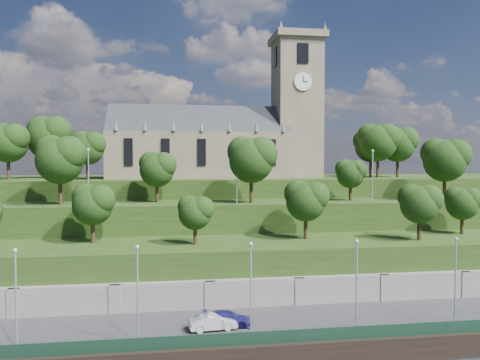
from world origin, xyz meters
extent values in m
cube|color=#2D2D30|center=(0.00, 6.00, 1.00)|extent=(160.00, 12.00, 2.00)
cube|color=black|center=(0.00, -0.05, 1.10)|extent=(160.00, 0.50, 2.20)
cube|color=#173423|center=(0.00, 0.60, 2.60)|extent=(160.00, 0.10, 1.20)
cube|color=slate|center=(0.00, 12.00, 2.50)|extent=(160.00, 2.00, 5.00)
cube|color=slate|center=(-25.00, 11.20, 2.50)|extent=(1.20, 0.60, 5.00)
cube|color=slate|center=(-15.00, 11.20, 2.50)|extent=(1.20, 0.60, 5.00)
cube|color=slate|center=(-5.00, 11.20, 2.50)|extent=(1.20, 0.60, 5.00)
cube|color=slate|center=(5.00, 11.20, 2.50)|extent=(1.20, 0.60, 5.00)
cube|color=slate|center=(15.00, 11.20, 2.50)|extent=(1.20, 0.60, 5.00)
cube|color=slate|center=(25.00, 11.20, 2.50)|extent=(1.20, 0.60, 5.00)
cube|color=#203712|center=(0.00, 18.00, 4.00)|extent=(160.00, 12.00, 8.00)
cube|color=#203712|center=(0.00, 29.00, 6.00)|extent=(160.00, 10.00, 12.00)
cube|color=#203712|center=(0.00, 50.00, 7.50)|extent=(160.00, 32.00, 15.00)
cube|color=#6B5C4B|center=(-4.00, 46.00, 19.00)|extent=(32.00, 12.00, 8.00)
cube|color=#25282D|center=(-4.00, 46.00, 23.00)|extent=(32.00, 10.18, 10.18)
cone|color=#6B5C4B|center=(-18.00, 40.00, 23.90)|extent=(0.70, 0.70, 1.80)
cone|color=#6B5C4B|center=(-13.33, 40.00, 23.90)|extent=(0.70, 0.70, 1.80)
cone|color=#6B5C4B|center=(-8.67, 40.00, 23.90)|extent=(0.70, 0.70, 1.80)
cone|color=#6B5C4B|center=(-4.00, 40.00, 23.90)|extent=(0.70, 0.70, 1.80)
cone|color=#6B5C4B|center=(0.67, 40.00, 23.90)|extent=(0.70, 0.70, 1.80)
cone|color=#6B5C4B|center=(5.33, 40.00, 23.90)|extent=(0.70, 0.70, 1.80)
cone|color=#6B5C4B|center=(10.00, 40.00, 23.90)|extent=(0.70, 0.70, 1.80)
cube|color=black|center=(-16.00, 39.92, 19.50)|extent=(1.40, 0.25, 4.50)
cube|color=black|center=(-10.00, 39.92, 19.50)|extent=(1.40, 0.25, 4.50)
cube|color=black|center=(-4.00, 39.92, 19.50)|extent=(1.40, 0.25, 4.50)
cube|color=black|center=(2.00, 39.92, 19.50)|extent=(1.40, 0.25, 4.50)
cube|color=black|center=(8.00, 39.92, 19.50)|extent=(1.40, 0.25, 4.50)
cube|color=#6B5C4B|center=(14.00, 46.00, 27.50)|extent=(8.00, 8.00, 25.00)
cube|color=#6B5C4B|center=(14.00, 46.00, 40.60)|extent=(9.20, 9.20, 1.20)
cone|color=#6B5C4B|center=(10.00, 42.00, 41.80)|extent=(0.80, 0.80, 1.60)
cone|color=#6B5C4B|center=(10.00, 50.00, 41.80)|extent=(0.80, 0.80, 1.60)
cone|color=#6B5C4B|center=(18.00, 42.00, 41.80)|extent=(0.80, 0.80, 1.60)
cone|color=#6B5C4B|center=(18.00, 50.00, 41.80)|extent=(0.80, 0.80, 1.60)
cube|color=black|center=(14.00, 41.92, 37.00)|extent=(2.00, 0.25, 3.50)
cube|color=black|center=(14.00, 50.08, 37.00)|extent=(2.00, 0.25, 3.50)
cube|color=black|center=(9.92, 46.00, 37.00)|extent=(0.25, 2.00, 3.50)
cube|color=black|center=(18.08, 46.00, 37.00)|extent=(0.25, 2.00, 3.50)
cylinder|color=white|center=(14.00, 41.88, 32.00)|extent=(3.20, 0.30, 3.20)
cylinder|color=white|center=(18.12, 46.00, 32.00)|extent=(0.30, 3.20, 3.20)
cube|color=black|center=(14.00, 41.70, 32.50)|extent=(0.12, 0.05, 1.10)
cube|color=black|center=(14.40, 41.70, 32.00)|extent=(0.80, 0.05, 0.12)
cylinder|color=black|center=(-18.55, 20.00, 9.56)|extent=(0.50, 0.50, 3.13)
sphere|color=black|center=(-18.55, 20.00, 12.59)|extent=(4.86, 4.86, 4.86)
sphere|color=black|center=(-17.58, 19.51, 13.32)|extent=(3.65, 3.65, 3.65)
sphere|color=black|center=(-19.40, 20.61, 13.56)|extent=(3.41, 3.41, 3.41)
cylinder|color=black|center=(-6.28, 17.00, 9.27)|extent=(0.47, 0.47, 2.54)
sphere|color=black|center=(-6.28, 17.00, 11.72)|extent=(3.95, 3.95, 3.95)
sphere|color=black|center=(-5.49, 16.61, 12.31)|extent=(2.96, 2.96, 2.96)
sphere|color=black|center=(-6.97, 17.49, 12.51)|extent=(2.76, 2.76, 2.76)
cylinder|color=black|center=(7.91, 19.00, 9.63)|extent=(0.51, 0.51, 3.26)
sphere|color=black|center=(7.91, 19.00, 12.79)|extent=(5.08, 5.08, 5.08)
sphere|color=black|center=(8.93, 18.49, 13.55)|extent=(3.81, 3.81, 3.81)
sphere|color=black|center=(7.02, 19.63, 13.80)|extent=(3.55, 3.55, 3.55)
cylinder|color=black|center=(21.79, 16.00, 9.53)|extent=(0.50, 0.50, 3.07)
sphere|color=black|center=(21.79, 16.00, 12.50)|extent=(4.77, 4.77, 4.77)
sphere|color=black|center=(22.74, 15.52, 13.22)|extent=(3.58, 3.58, 3.58)
sphere|color=black|center=(20.95, 16.60, 13.46)|extent=(3.34, 3.34, 3.34)
cylinder|color=black|center=(30.31, 20.00, 9.40)|extent=(0.48, 0.48, 2.79)
sphere|color=black|center=(30.31, 20.00, 12.10)|extent=(4.34, 4.34, 4.34)
sphere|color=black|center=(31.18, 19.57, 12.75)|extent=(3.26, 3.26, 3.26)
sphere|color=black|center=(29.55, 20.54, 12.96)|extent=(3.04, 3.04, 3.04)
cylinder|color=black|center=(-24.08, 28.00, 14.06)|extent=(0.54, 0.54, 4.11)
sphere|color=black|center=(-24.08, 28.00, 18.04)|extent=(6.40, 6.40, 6.40)
sphere|color=black|center=(-22.80, 27.36, 19.00)|extent=(4.80, 4.80, 4.80)
sphere|color=black|center=(-25.20, 28.80, 19.32)|extent=(4.48, 4.48, 4.48)
cylinder|color=black|center=(-11.12, 30.00, 13.59)|extent=(0.50, 0.50, 3.19)
sphere|color=black|center=(-11.12, 30.00, 16.67)|extent=(4.96, 4.96, 4.96)
sphere|color=black|center=(-10.13, 29.50, 17.42)|extent=(3.72, 3.72, 3.72)
sphere|color=black|center=(-11.99, 30.62, 17.66)|extent=(3.47, 3.47, 3.47)
cylinder|color=black|center=(2.22, 27.00, 14.06)|extent=(0.54, 0.54, 4.12)
sphere|color=black|center=(2.22, 27.00, 18.04)|extent=(6.41, 6.41, 6.41)
sphere|color=black|center=(3.50, 26.36, 19.00)|extent=(4.80, 4.80, 4.80)
sphere|color=black|center=(1.09, 27.80, 19.32)|extent=(4.48, 4.48, 4.48)
cylinder|color=black|center=(17.82, 29.00, 13.35)|extent=(0.48, 0.48, 2.70)
sphere|color=black|center=(17.82, 29.00, 15.96)|extent=(4.20, 4.20, 4.20)
sphere|color=black|center=(18.66, 28.58, 16.59)|extent=(3.15, 3.15, 3.15)
sphere|color=black|center=(17.09, 29.53, 16.80)|extent=(2.94, 2.94, 2.94)
cylinder|color=black|center=(32.00, 27.00, 14.05)|extent=(0.54, 0.54, 4.09)
sphere|color=black|center=(32.00, 27.00, 18.01)|extent=(6.37, 6.37, 6.37)
sphere|color=black|center=(33.27, 26.36, 18.96)|extent=(4.78, 4.78, 4.78)
sphere|color=black|center=(30.89, 27.80, 19.28)|extent=(4.46, 4.46, 4.46)
cylinder|color=black|center=(-35.29, 42.00, 17.00)|extent=(0.54, 0.54, 3.99)
sphere|color=black|center=(-35.29, 42.00, 20.85)|extent=(6.21, 6.21, 6.21)
sphere|color=black|center=(-34.04, 41.38, 21.78)|extent=(4.66, 4.66, 4.66)
sphere|color=black|center=(-36.37, 42.78, 22.09)|extent=(4.35, 4.35, 4.35)
cylinder|color=black|center=(-30.50, 48.00, 17.39)|extent=(0.57, 0.57, 4.77)
sphere|color=black|center=(-30.50, 48.00, 22.00)|extent=(7.43, 7.43, 7.43)
sphere|color=black|center=(-29.01, 47.26, 23.12)|extent=(5.57, 5.57, 5.57)
sphere|color=black|center=(-31.80, 48.93, 23.49)|extent=(5.20, 5.20, 5.20)
cylinder|color=black|center=(-22.50, 40.00, 16.71)|extent=(0.51, 0.51, 3.43)
sphere|color=black|center=(-22.50, 40.00, 20.02)|extent=(5.33, 5.33, 5.33)
sphere|color=black|center=(-21.44, 39.47, 20.82)|extent=(4.00, 4.00, 4.00)
sphere|color=black|center=(-23.43, 40.67, 21.09)|extent=(3.73, 3.73, 3.73)
cylinder|color=black|center=(28.18, 42.00, 17.15)|extent=(0.55, 0.55, 4.30)
sphere|color=black|center=(28.18, 42.00, 21.30)|extent=(6.68, 6.68, 6.68)
sphere|color=black|center=(29.52, 41.33, 22.31)|extent=(5.01, 5.01, 5.01)
sphere|color=black|center=(27.01, 42.84, 22.64)|extent=(4.68, 4.68, 4.68)
cylinder|color=black|center=(30.36, 50.00, 17.02)|extent=(0.54, 0.54, 4.04)
sphere|color=black|center=(30.36, 50.00, 20.92)|extent=(6.28, 6.28, 6.28)
sphere|color=black|center=(31.61, 49.37, 21.86)|extent=(4.71, 4.71, 4.71)
sphere|color=black|center=(29.26, 50.78, 22.17)|extent=(4.39, 4.39, 4.39)
cylinder|color=black|center=(33.02, 44.00, 17.06)|extent=(0.54, 0.54, 4.12)
sphere|color=black|center=(33.02, 44.00, 21.04)|extent=(6.40, 6.40, 6.40)
sphere|color=black|center=(34.30, 43.36, 22.00)|extent=(4.80, 4.80, 4.80)
sphere|color=black|center=(31.90, 44.80, 22.32)|extent=(4.48, 4.48, 4.48)
cylinder|color=#B2B2B7|center=(-22.00, 2.50, 6.18)|extent=(0.16, 0.16, 8.36)
sphere|color=silver|center=(-22.00, 2.50, 10.48)|extent=(0.36, 0.36, 0.36)
cylinder|color=#B2B2B7|center=(-12.00, 2.50, 6.18)|extent=(0.16, 0.16, 8.36)
sphere|color=silver|center=(-12.00, 2.50, 10.48)|extent=(0.36, 0.36, 0.36)
cylinder|color=#B2B2B7|center=(-2.00, 2.50, 6.18)|extent=(0.16, 0.16, 8.36)
sphere|color=silver|center=(-2.00, 2.50, 10.48)|extent=(0.36, 0.36, 0.36)
cylinder|color=#B2B2B7|center=(8.00, 2.50, 6.18)|extent=(0.16, 0.16, 8.36)
sphere|color=silver|center=(8.00, 2.50, 10.48)|extent=(0.36, 0.36, 0.36)
cylinder|color=#B2B2B7|center=(18.00, 2.50, 6.18)|extent=(0.16, 0.16, 8.36)
sphere|color=silver|center=(18.00, 2.50, 10.48)|extent=(0.36, 0.36, 0.36)
cylinder|color=#B2B2B7|center=(-20.00, 26.00, 15.68)|extent=(0.16, 0.16, 7.36)
sphere|color=silver|center=(-20.00, 26.00, 19.48)|extent=(0.36, 0.36, 0.36)
cylinder|color=#B2B2B7|center=(0.00, 26.00, 15.68)|extent=(0.16, 0.16, 7.36)
sphere|color=silver|center=(0.00, 26.00, 19.48)|extent=(0.36, 0.36, 0.36)
cylinder|color=#B2B2B7|center=(20.00, 26.00, 15.68)|extent=(0.16, 0.16, 7.36)
sphere|color=silver|center=(20.00, 26.00, 19.48)|extent=(0.36, 0.36, 0.36)
imported|color=#AAA9AE|center=(-5.23, 4.84, 2.75)|extent=(4.67, 2.04, 1.49)
imported|color=navy|center=(-3.71, 5.76, 2.70)|extent=(5.13, 2.85, 1.40)
camera|label=1|loc=(-9.00, -38.60, 17.87)|focal=35.00mm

